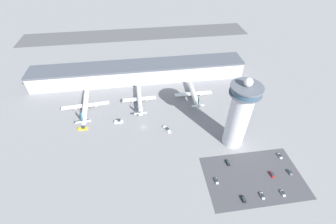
# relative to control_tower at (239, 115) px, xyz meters

# --- Properties ---
(ground_plane) EXTENTS (1000.00, 1000.00, 0.00)m
(ground_plane) POSITION_rel_control_tower_xyz_m (-65.53, 24.29, -27.79)
(ground_plane) COLOR gray
(terminal_building) EXTENTS (212.04, 25.00, 17.88)m
(terminal_building) POSITION_rel_control_tower_xyz_m (-65.53, 94.29, -18.76)
(terminal_building) COLOR #B2B2B7
(terminal_building) RESTS_ON ground
(runway_strip) EXTENTS (318.05, 44.00, 0.01)m
(runway_strip) POSITION_rel_control_tower_xyz_m (-65.53, 211.94, -27.79)
(runway_strip) COLOR #515154
(runway_strip) RESTS_ON ground
(control_tower) EXTENTS (20.46, 20.46, 56.95)m
(control_tower) POSITION_rel_control_tower_xyz_m (0.00, 0.00, 0.00)
(control_tower) COLOR silver
(control_tower) RESTS_ON ground
(parking_lot_surface) EXTENTS (64.00, 40.00, 0.01)m
(parking_lot_surface) POSITION_rel_control_tower_xyz_m (3.61, -31.66, -27.79)
(parking_lot_surface) COLOR #424247
(parking_lot_surface) RESTS_ON ground
(airplane_gate_alpha) EXTENTS (41.05, 44.34, 13.35)m
(airplane_gate_alpha) POSITION_rel_control_tower_xyz_m (-114.70, 53.99, -23.74)
(airplane_gate_alpha) COLOR white
(airplane_gate_alpha) RESTS_ON ground
(airplane_gate_bravo) EXTENTS (30.32, 41.14, 12.42)m
(airplane_gate_bravo) POSITION_rel_control_tower_xyz_m (-67.26, 56.25, -23.51)
(airplane_gate_bravo) COLOR silver
(airplane_gate_bravo) RESTS_ON ground
(airplane_gate_charlie) EXTENTS (35.32, 37.83, 12.67)m
(airplane_gate_charlie) POSITION_rel_control_tower_xyz_m (-16.89, 57.49, -23.55)
(airplane_gate_charlie) COLOR white
(airplane_gate_charlie) RESTS_ON ground
(service_truck_catering) EXTENTS (7.33, 2.56, 2.55)m
(service_truck_catering) POSITION_rel_control_tower_xyz_m (-113.98, 28.84, -26.91)
(service_truck_catering) COLOR black
(service_truck_catering) RESTS_ON ground
(service_truck_fuel) EXTENTS (6.83, 2.79, 2.98)m
(service_truck_fuel) POSITION_rel_control_tower_xyz_m (-85.59, 32.92, -26.76)
(service_truck_fuel) COLOR black
(service_truck_fuel) RESTS_ON ground
(service_truck_baggage) EXTENTS (5.98, 8.18, 2.55)m
(service_truck_baggage) POSITION_rel_control_tower_xyz_m (-47.27, 18.57, -26.91)
(service_truck_baggage) COLOR black
(service_truck_baggage) RESTS_ON ground
(car_red_hatchback) EXTENTS (1.87, 4.23, 1.49)m
(car_red_hatchback) POSITION_rel_control_tower_xyz_m (-21.50, -31.31, -27.22)
(car_red_hatchback) COLOR black
(car_red_hatchback) RESTS_ON ground
(car_white_wagon) EXTENTS (2.02, 4.46, 1.58)m
(car_white_wagon) POSITION_rel_control_tower_xyz_m (-8.98, -45.59, -27.18)
(car_white_wagon) COLOR black
(car_white_wagon) RESTS_ON ground
(car_black_suv) EXTENTS (1.94, 4.27, 1.54)m
(car_black_suv) POSITION_rel_control_tower_xyz_m (3.33, -45.14, -27.20)
(car_black_suv) COLOR black
(car_black_suv) RESTS_ON ground
(car_green_van) EXTENTS (1.94, 4.34, 1.59)m
(car_green_van) POSITION_rel_control_tower_xyz_m (16.41, -31.89, -27.17)
(car_green_van) COLOR black
(car_green_van) RESTS_ON ground
(car_grey_coupe) EXTENTS (1.93, 4.14, 1.52)m
(car_grey_coupe) POSITION_rel_control_tower_xyz_m (29.07, -31.87, -27.21)
(car_grey_coupe) COLOR black
(car_grey_coupe) RESTS_ON ground
(car_silver_sedan) EXTENTS (1.98, 4.76, 1.46)m
(car_silver_sedan) POSITION_rel_control_tower_xyz_m (-9.51, -18.72, -27.23)
(car_silver_sedan) COLOR black
(car_silver_sedan) RESTS_ON ground
(car_navy_sedan) EXTENTS (1.81, 4.20, 1.39)m
(car_navy_sedan) POSITION_rel_control_tower_xyz_m (16.74, -45.21, -27.26)
(car_navy_sedan) COLOR black
(car_navy_sedan) RESTS_ON ground
(car_yellow_taxi) EXTENTS (2.03, 4.46, 1.51)m
(car_yellow_taxi) POSITION_rel_control_tower_xyz_m (29.39, -18.24, -27.21)
(car_yellow_taxi) COLOR black
(car_yellow_taxi) RESTS_ON ground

